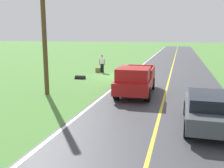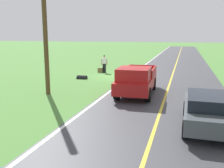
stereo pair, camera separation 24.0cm
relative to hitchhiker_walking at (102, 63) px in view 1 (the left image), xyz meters
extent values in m
plane|color=#4C7F38|center=(-1.75, 1.84, -0.98)|extent=(200.00, 200.00, 0.00)
cube|color=#3D3D42|center=(-6.57, 1.84, -0.98)|extent=(7.66, 120.00, 0.00)
cube|color=silver|center=(-2.92, 1.84, -0.98)|extent=(0.16, 117.60, 0.00)
cube|color=gold|center=(-6.57, 1.84, -0.98)|extent=(0.14, 117.60, 0.00)
cylinder|color=black|center=(-0.12, 0.14, -0.54)|extent=(0.18, 0.18, 0.88)
cylinder|color=black|center=(0.12, -0.08, -0.54)|extent=(0.18, 0.18, 0.88)
cube|color=white|center=(0.00, 0.03, 0.19)|extent=(0.42, 0.29, 0.58)
sphere|color=tan|center=(0.00, 0.03, 0.59)|extent=(0.23, 0.23, 0.23)
sphere|color=#4C564C|center=(0.00, 0.03, 0.67)|extent=(0.20, 0.20, 0.20)
cube|color=#234C2D|center=(0.01, -0.17, 0.22)|extent=(0.33, 0.22, 0.44)
cylinder|color=tan|center=(-0.26, 0.03, 0.08)|extent=(0.10, 0.10, 0.58)
cylinder|color=tan|center=(0.26, 0.07, 0.08)|extent=(0.10, 0.10, 0.58)
cube|color=brown|center=(0.41, 0.11, -0.75)|extent=(0.47, 0.23, 0.46)
cube|color=#B21919|center=(-4.75, 8.14, -0.23)|extent=(2.16, 5.46, 0.70)
cube|color=#B21919|center=(-4.79, 9.33, 0.48)|extent=(1.90, 2.21, 0.72)
cube|color=black|center=(-4.79, 9.33, 0.55)|extent=(1.72, 1.34, 0.43)
cube|color=#B21919|center=(-5.66, 7.03, 0.34)|extent=(0.19, 3.03, 0.45)
cube|color=#B21919|center=(-3.78, 7.09, 0.34)|extent=(0.19, 3.03, 0.45)
cube|color=#B21919|center=(-4.67, 5.55, 0.34)|extent=(1.84, 0.15, 0.45)
cylinder|color=black|center=(-5.70, 9.86, -0.58)|extent=(0.32, 0.81, 0.80)
cylinder|color=black|center=(-3.90, 9.92, -0.58)|extent=(0.32, 0.81, 0.80)
cylinder|color=black|center=(-5.61, 6.57, -0.58)|extent=(0.32, 0.81, 0.80)
cylinder|color=black|center=(-3.81, 6.62, -0.58)|extent=(0.32, 0.81, 0.80)
cube|color=#4C5156|center=(-8.60, 13.25, -0.34)|extent=(1.89, 4.41, 0.62)
cube|color=black|center=(-8.60, 13.45, 0.20)|extent=(1.65, 2.39, 0.46)
cylinder|color=black|center=(-7.77, 11.84, -0.65)|extent=(0.25, 0.66, 0.66)
cylinder|color=black|center=(-7.74, 14.64, -0.65)|extent=(0.25, 0.66, 0.66)
cylinder|color=brown|center=(0.66, 9.76, 3.13)|extent=(0.28, 0.28, 8.21)
cylinder|color=black|center=(0.75, 3.95, -0.98)|extent=(0.80, 0.60, 0.60)
camera|label=1|loc=(-7.36, 23.94, 2.77)|focal=41.00mm
camera|label=2|loc=(-7.59, 23.88, 2.77)|focal=41.00mm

